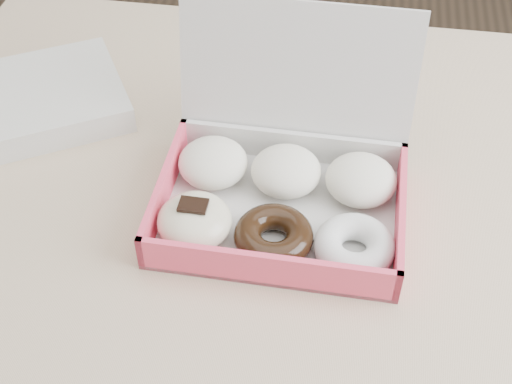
# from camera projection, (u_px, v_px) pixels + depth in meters

# --- Properties ---
(table) EXTENTS (1.20, 0.80, 0.75)m
(table) POSITION_uv_depth(u_px,v_px,m) (308.00, 212.00, 1.03)
(table) COLOR tan
(table) RESTS_ON ground
(donut_box) EXTENTS (0.31, 0.28, 0.23)m
(donut_box) POSITION_uv_depth(u_px,v_px,m) (280.00, 187.00, 0.91)
(donut_box) COLOR silver
(donut_box) RESTS_ON table
(newspapers) EXTENTS (0.32, 0.30, 0.04)m
(newspapers) POSITION_uv_depth(u_px,v_px,m) (36.00, 101.00, 1.06)
(newspapers) COLOR silver
(newspapers) RESTS_ON table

